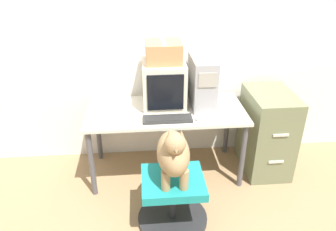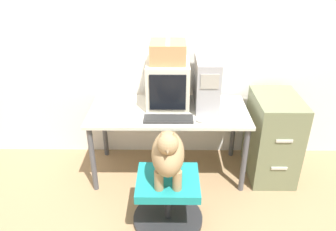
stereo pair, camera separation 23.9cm
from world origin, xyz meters
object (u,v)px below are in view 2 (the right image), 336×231
Objects in this scene: crt_monitor at (168,84)px; filing_cabinet at (272,137)px; pc_tower at (207,83)px; dog at (168,153)px; cardboard_box at (168,52)px; keyboard at (168,119)px; office_chair at (168,200)px.

crt_monitor is 0.51× the size of filing_cabinet.
filing_cabinet is (0.66, -0.10, -0.52)m from pc_tower.
dog is (0.01, -0.83, -0.22)m from crt_monitor.
cardboard_box reaches higher than filing_cabinet.
keyboard is 0.52× the size of filing_cabinet.
office_chair is at bearing 90.00° from dog.
dog is at bearing -89.33° from cardboard_box.
dog is 1.27m from filing_cabinet.
crt_monitor is 0.36m from pc_tower.
pc_tower is 1.12m from office_chair.
crt_monitor is at bearing 173.05° from filing_cabinet.
crt_monitor reaches higher than dog.
pc_tower is (0.36, -0.02, 0.02)m from crt_monitor.
filing_cabinet is at bearing -6.95° from crt_monitor.
pc_tower is 0.46m from cardboard_box.
crt_monitor is at bearing -90.00° from cardboard_box.
cardboard_box is at bearing 90.69° from office_chair.
crt_monitor is 1.15m from filing_cabinet.
cardboard_box reaches higher than dog.
keyboard is 0.60m from cardboard_box.
office_chair is 1.24m from filing_cabinet.
office_chair is (0.01, -0.81, -0.70)m from crt_monitor.
filing_cabinet is 1.31m from cardboard_box.
office_chair is 1.16× the size of dog.
pc_tower is 0.93× the size of dog.
filing_cabinet is at bearing 11.07° from keyboard.
dog is 0.60× the size of filing_cabinet.
dog is (0.00, -0.51, -0.02)m from keyboard.
office_chair is at bearing -114.15° from pc_tower.
cardboard_box reaches higher than crt_monitor.
keyboard is at bearing 90.26° from office_chair.
keyboard is 0.69m from office_chair.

